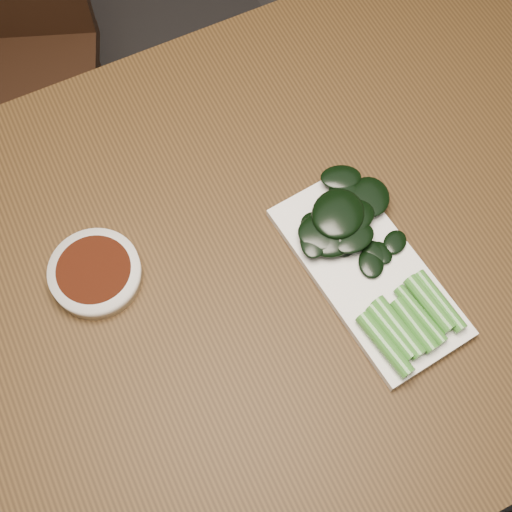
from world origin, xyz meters
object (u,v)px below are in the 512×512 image
object	(u,v)px
table	(240,293)
serving_plate	(368,272)
gai_lan	(358,250)
sauce_bowl	(95,273)

from	to	relation	value
table	serving_plate	distance (m)	0.19
serving_plate	gai_lan	world-z (taller)	gai_lan
table	sauce_bowl	world-z (taller)	sauce_bowl
serving_plate	gai_lan	size ratio (longest dim) A/B	0.98
table	sauce_bowl	bearing A→B (deg)	155.85
table	serving_plate	size ratio (longest dim) A/B	4.67
table	sauce_bowl	distance (m)	0.20
sauce_bowl	gai_lan	xyz separation A→B (m)	(0.32, -0.13, 0.01)
table	serving_plate	world-z (taller)	serving_plate
sauce_bowl	gai_lan	size ratio (longest dim) A/B	0.39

